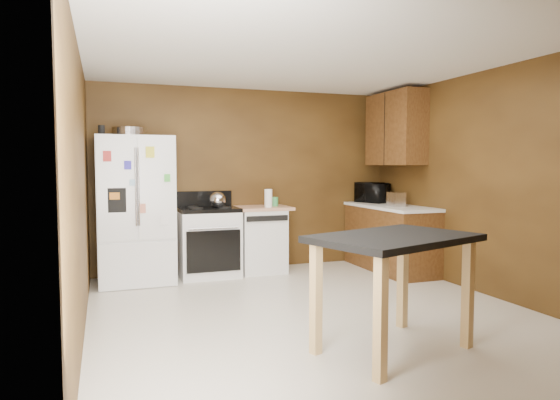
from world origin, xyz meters
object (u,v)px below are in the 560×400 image
microwave (372,193)px  island (394,253)px  refrigerator (136,210)px  roasting_pan (129,132)px  toaster (396,199)px  dishwasher (260,239)px  gas_range (208,241)px  pen_cup (101,130)px  paper_towel (268,198)px  kettle (218,200)px  green_canister (274,202)px

microwave → island: (-1.63, -3.15, -0.26)m
microwave → refrigerator: refrigerator is taller
roasting_pan → toaster: (3.37, -0.66, -0.86)m
dishwasher → gas_range: bearing=-178.1°
toaster → refrigerator: refrigerator is taller
pen_cup → paper_towel: (2.07, 0.08, -0.85)m
kettle → green_canister: (0.82, 0.16, -0.05)m
roasting_pan → kettle: roasting_pan is taller
paper_towel → microwave: bearing=6.1°
green_canister → refrigerator: refrigerator is taller
microwave → dishwasher: (-1.74, -0.03, -0.58)m
pen_cup → island: bearing=-53.9°
paper_towel → refrigerator: (-1.70, 0.06, -0.11)m
roasting_pan → green_canister: (1.89, 0.05, -0.90)m
gas_range → island: bearing=-75.0°
green_canister → refrigerator: bearing=-176.6°
paper_towel → dishwasher: bearing=114.0°
roasting_pan → paper_towel: size_ratio=1.76×
kettle → pen_cup: bearing=-176.3°
green_canister → island: 3.15m
microwave → gas_range: microwave is taller
microwave → dishwasher: microwave is taller
kettle → gas_range: (-0.10, 0.11, -0.54)m
pen_cup → refrigerator: pen_cup is taller
roasting_pan → green_canister: size_ratio=3.48×
green_canister → dishwasher: bearing=-173.4°
refrigerator → gas_range: (0.91, 0.06, -0.44)m
roasting_pan → green_canister: 2.09m
paper_towel → gas_range: size_ratio=0.22×
paper_towel → dishwasher: paper_towel is taller
kettle → dishwasher: bearing=12.4°
toaster → island: 2.91m
microwave → pen_cup: bearing=75.3°
kettle → green_canister: 0.84m
roasting_pan → island: size_ratio=0.30×
refrigerator → green_canister: bearing=3.4°
roasting_pan → kettle: size_ratio=2.04×
kettle → toaster: kettle is taller
toaster → gas_range: 2.55m
toaster → island: size_ratio=0.18×
paper_towel → refrigerator: 1.70m
paper_towel → dishwasher: (-0.07, 0.15, -0.56)m
green_canister → pen_cup: bearing=-173.6°
refrigerator → gas_range: bearing=3.8°
roasting_pan → gas_range: size_ratio=0.39×
roasting_pan → island: 3.74m
gas_range → island: gas_range is taller
paper_towel → gas_range: 0.97m
microwave → dishwasher: size_ratio=0.54×
paper_towel → toaster: paper_towel is taller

